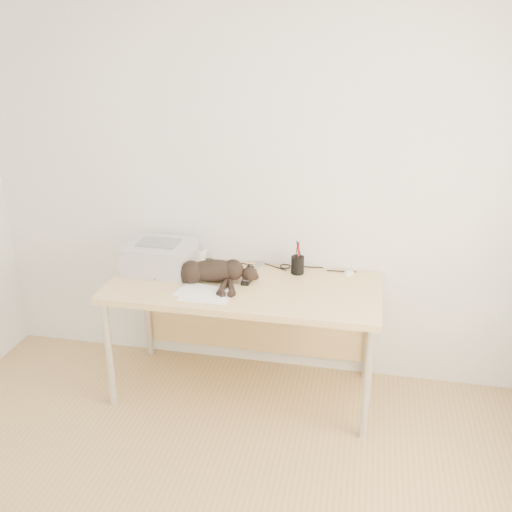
% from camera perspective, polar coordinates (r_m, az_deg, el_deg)
% --- Properties ---
extents(wall_back, '(3.50, 0.00, 3.50)m').
position_cam_1_polar(wall_back, '(3.50, -0.03, 7.90)').
color(wall_back, white).
rests_on(wall_back, floor).
extents(desk, '(1.60, 0.70, 0.74)m').
position_cam_1_polar(desk, '(3.49, -0.93, -4.30)').
color(desk, '#E9C388').
rests_on(desk, floor).
extents(printer, '(0.40, 0.35, 0.19)m').
position_cam_1_polar(printer, '(3.57, -9.61, -0.05)').
color(printer, '#ADADB2').
rests_on(printer, desk).
extents(papers, '(0.33, 0.26, 0.01)m').
position_cam_1_polar(papers, '(3.25, -5.21, -3.78)').
color(papers, white).
rests_on(papers, desk).
extents(cat, '(0.63, 0.30, 0.14)m').
position_cam_1_polar(cat, '(3.38, -4.54, -1.62)').
color(cat, black).
rests_on(cat, desk).
extents(mug, '(0.14, 0.14, 0.10)m').
position_cam_1_polar(mug, '(3.67, -5.64, 0.06)').
color(mug, white).
rests_on(mug, desk).
extents(pen_cup, '(0.08, 0.08, 0.21)m').
position_cam_1_polar(pen_cup, '(3.50, 4.17, -0.86)').
color(pen_cup, black).
rests_on(pen_cup, desk).
extents(remote_grey, '(0.08, 0.17, 0.02)m').
position_cam_1_polar(remote_grey, '(3.57, 0.01, -1.14)').
color(remote_grey, slate).
rests_on(remote_grey, desk).
extents(remote_black, '(0.05, 0.17, 0.02)m').
position_cam_1_polar(remote_black, '(3.42, -0.88, -2.27)').
color(remote_black, black).
rests_on(remote_black, desk).
extents(mouse, '(0.08, 0.11, 0.03)m').
position_cam_1_polar(mouse, '(3.54, 9.26, -1.56)').
color(mouse, white).
rests_on(mouse, desk).
extents(cable_tangle, '(1.36, 0.07, 0.01)m').
position_cam_1_polar(cable_tangle, '(3.63, -0.18, -0.80)').
color(cable_tangle, black).
rests_on(cable_tangle, desk).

